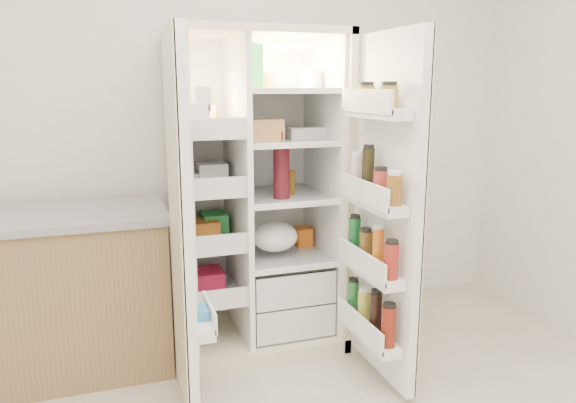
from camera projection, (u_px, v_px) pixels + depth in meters
name	position (u px, v px, depth m)	size (l,w,h in m)	color
wall_back	(218.00, 111.00, 3.36)	(4.00, 0.02, 2.70)	white
refrigerator	(257.00, 217.00, 3.21)	(0.92, 0.70, 1.80)	beige
freezer_door	(182.00, 224.00, 2.46)	(0.15, 0.40, 1.72)	white
fridge_door	(385.00, 216.00, 2.69)	(0.17, 0.58, 1.72)	white
kitchen_counter	(53.00, 294.00, 2.86)	(1.20, 0.64, 0.87)	#8B6345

